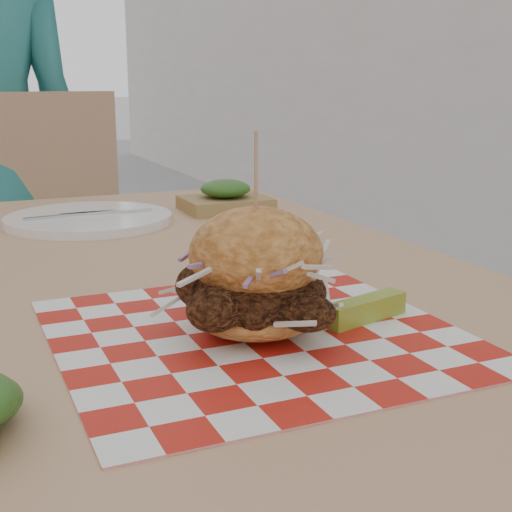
% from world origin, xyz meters
% --- Properties ---
extents(patio_table, '(0.80, 1.20, 0.75)m').
position_xyz_m(patio_table, '(-0.12, 0.29, 0.67)').
color(patio_table, tan).
rests_on(patio_table, ground).
extents(patio_chair, '(0.47, 0.48, 0.95)m').
position_xyz_m(patio_chair, '(-0.13, 1.21, 0.55)').
color(patio_chair, tan).
rests_on(patio_chair, ground).
extents(paper_liner, '(0.36, 0.36, 0.00)m').
position_xyz_m(paper_liner, '(-0.08, 0.02, 0.75)').
color(paper_liner, red).
rests_on(paper_liner, patio_table).
extents(sandwich, '(0.16, 0.16, 0.18)m').
position_xyz_m(sandwich, '(-0.08, 0.02, 0.80)').
color(sandwich, '#D1853B').
rests_on(sandwich, paper_liner).
extents(pickle_spear, '(0.10, 0.05, 0.02)m').
position_xyz_m(pickle_spear, '(0.03, 0.01, 0.76)').
color(pickle_spear, '#95A931').
rests_on(pickle_spear, paper_liner).
extents(place_setting, '(0.27, 0.27, 0.02)m').
position_xyz_m(place_setting, '(-0.12, 0.61, 0.76)').
color(place_setting, white).
rests_on(place_setting, patio_table).
extents(kraft_tray, '(0.15, 0.12, 0.06)m').
position_xyz_m(kraft_tray, '(0.13, 0.63, 0.77)').
color(kraft_tray, olive).
rests_on(kraft_tray, patio_table).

